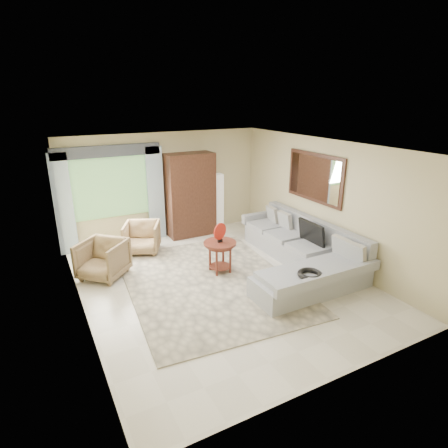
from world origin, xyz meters
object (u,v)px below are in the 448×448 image
armchair_left (103,259)px  floor_lamp (218,202)px  sectional_sofa (301,255)px  potted_plant (95,245)px  armoire (190,195)px  coffee_table (220,256)px  tv_screen (312,233)px  armchair_right (142,238)px

armchair_left → floor_lamp: bearing=68.5°
sectional_sofa → floor_lamp: floor_lamp is taller
potted_plant → armoire: size_ratio=0.25×
armoire → floor_lamp: size_ratio=1.40×
potted_plant → floor_lamp: (3.25, 0.33, 0.48)m
armoire → armchair_left: bearing=-150.5°
coffee_table → armchair_left: size_ratio=0.79×
armoire → floor_lamp: (0.80, 0.06, -0.30)m
tv_screen → armchair_left: (-3.99, 1.46, -0.34)m
tv_screen → floor_lamp: size_ratio=0.49×
tv_screen → coffee_table: tv_screen is taller
floor_lamp → tv_screen: bearing=-76.6°
armchair_right → floor_lamp: 2.37m
sectional_sofa → armoire: 3.24m
armoire → floor_lamp: bearing=4.3°
coffee_table → floor_lamp: floor_lamp is taller
armchair_left → potted_plant: 1.15m
armchair_left → floor_lamp: 3.63m
potted_plant → floor_lamp: 3.30m
sectional_sofa → potted_plant: bearing=144.5°
armchair_left → armchair_right: 1.35m
coffee_table → potted_plant: bearing=135.7°
coffee_table → armchair_right: bearing=121.9°
coffee_table → armchair_left: bearing=157.2°
sectional_sofa → coffee_table: bearing=159.8°
sectional_sofa → coffee_table: (-1.59, 0.59, 0.06)m
coffee_table → armchair_left: armchair_left is taller
armchair_right → armoire: bearing=46.5°
sectional_sofa → armchair_right: size_ratio=4.45×
armchair_right → sectional_sofa: bearing=-15.3°
potted_plant → armoire: (2.45, 0.27, 0.78)m
coffee_table → armchair_right: armchair_right is taller
tv_screen → potted_plant: 4.75m
tv_screen → armchair_right: size_ratio=0.95×
coffee_table → armchair_left: (-2.13, 0.90, 0.03)m
coffee_table → floor_lamp: (1.16, 2.37, 0.40)m
armchair_right → coffee_table: bearing=-32.3°
tv_screen → potted_plant: (-3.95, 2.60, -0.45)m
armchair_left → sectional_sofa: bearing=22.7°
potted_plant → armoire: bearing=6.4°
coffee_table → tv_screen: bearing=-16.8°
armchair_left → potted_plant: (0.05, 1.14, -0.11)m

